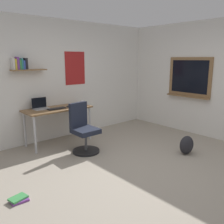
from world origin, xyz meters
TOP-DOWN VIEW (x-y plane):
  - ground_plane at (0.00, 0.00)m, footprint 5.20×5.20m
  - wall_back at (-0.01, 2.45)m, footprint 5.00×0.30m
  - wall_right at (2.45, 0.03)m, footprint 0.22×5.00m
  - desk at (-0.38, 2.07)m, footprint 1.39×0.60m
  - office_chair at (-0.27, 1.31)m, footprint 0.52×0.52m
  - laptop at (-0.69, 2.21)m, footprint 0.31×0.21m
  - keyboard at (-0.45, 1.99)m, footprint 0.37×0.13m
  - computer_mouse at (-0.17, 1.99)m, footprint 0.10×0.06m
  - coffee_mug at (0.22, 2.04)m, footprint 0.08×0.08m
  - backpack at (1.12, -0.07)m, footprint 0.32×0.22m
  - book_stack_on_floor at (-1.86, 0.45)m, footprint 0.24×0.19m

SIDE VIEW (x-z plane):
  - ground_plane at x=0.00m, z-range 0.00..0.00m
  - book_stack_on_floor at x=-1.86m, z-range 0.00..0.05m
  - backpack at x=1.12m, z-range 0.00..0.35m
  - office_chair at x=-0.27m, z-range -0.07..0.88m
  - desk at x=-0.38m, z-range 0.30..1.06m
  - keyboard at x=-0.45m, z-range 0.76..0.78m
  - computer_mouse at x=-0.17m, z-range 0.76..0.79m
  - coffee_mug at x=0.22m, z-range 0.76..0.85m
  - laptop at x=-0.69m, z-range 0.70..0.93m
  - wall_right at x=2.45m, z-range 0.00..2.60m
  - wall_back at x=-0.01m, z-range 0.00..2.60m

